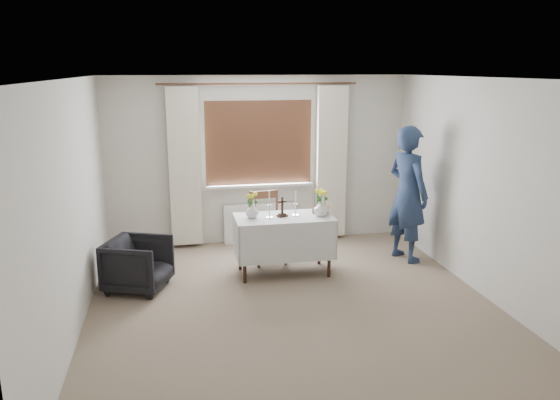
# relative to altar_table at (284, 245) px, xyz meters

# --- Properties ---
(ground) EXTENTS (5.00, 5.00, 0.00)m
(ground) POSITION_rel_altar_table_xyz_m (-0.09, -1.07, -0.38)
(ground) COLOR #86785C
(ground) RESTS_ON ground
(altar_table) EXTENTS (1.24, 0.64, 0.76)m
(altar_table) POSITION_rel_altar_table_xyz_m (0.00, 0.00, 0.00)
(altar_table) COLOR silver
(altar_table) RESTS_ON ground
(wooden_chair) EXTENTS (0.50, 0.50, 0.97)m
(wooden_chair) POSITION_rel_altar_table_xyz_m (-0.12, 0.48, 0.10)
(wooden_chair) COLOR #55341D
(wooden_chair) RESTS_ON ground
(armchair) EXTENTS (0.89, 0.88, 0.63)m
(armchair) POSITION_rel_altar_table_xyz_m (-1.82, -0.18, -0.07)
(armchair) COLOR black
(armchair) RESTS_ON ground
(person) EXTENTS (0.65, 0.79, 1.86)m
(person) POSITION_rel_altar_table_xyz_m (1.77, 0.22, 0.55)
(person) COLOR navy
(person) RESTS_ON ground
(radiator) EXTENTS (1.10, 0.10, 0.60)m
(radiator) POSITION_rel_altar_table_xyz_m (-0.09, 1.35, -0.08)
(radiator) COLOR white
(radiator) RESTS_ON ground
(wooden_cross) EXTENTS (0.15, 0.13, 0.26)m
(wooden_cross) POSITION_rel_altar_table_xyz_m (-0.02, 0.01, 0.51)
(wooden_cross) COLOR black
(wooden_cross) RESTS_ON altar_table
(candlestick_left) EXTENTS (0.11, 0.11, 0.35)m
(candlestick_left) POSITION_rel_altar_table_xyz_m (-0.19, -0.02, 0.55)
(candlestick_left) COLOR silver
(candlestick_left) RESTS_ON altar_table
(candlestick_right) EXTENTS (0.12, 0.12, 0.32)m
(candlestick_right) POSITION_rel_altar_table_xyz_m (0.16, 0.02, 0.54)
(candlestick_right) COLOR silver
(candlestick_right) RESTS_ON altar_table
(flower_vase_left) EXTENTS (0.19, 0.19, 0.17)m
(flower_vase_left) POSITION_rel_altar_table_xyz_m (-0.40, 0.03, 0.47)
(flower_vase_left) COLOR silver
(flower_vase_left) RESTS_ON altar_table
(flower_vase_right) EXTENTS (0.21, 0.21, 0.20)m
(flower_vase_right) POSITION_rel_altar_table_xyz_m (0.47, -0.06, 0.48)
(flower_vase_right) COLOR silver
(flower_vase_right) RESTS_ON altar_table
(wicker_basket) EXTENTS (0.28, 0.28, 0.08)m
(wicker_basket) POSITION_rel_altar_table_xyz_m (0.50, 0.09, 0.42)
(wicker_basket) COLOR brown
(wicker_basket) RESTS_ON altar_table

